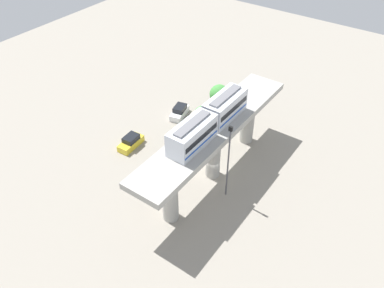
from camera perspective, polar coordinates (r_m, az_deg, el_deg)
ground_plane at (r=53.21m, az=2.97°, el=-4.40°), size 120.00×120.00×0.00m
viaduct at (r=49.18m, az=3.21°, el=0.76°), size 5.20×28.00×8.19m
train at (r=46.17m, az=2.53°, el=3.48°), size 2.64×13.55×3.24m
parked_car_yellow at (r=57.83m, az=-8.86°, el=0.28°), size 2.09×4.32×1.76m
parked_car_white at (r=63.39m, az=-1.82°, el=4.71°), size 2.75×4.51×1.76m
tree_near_viaduct at (r=61.92m, az=4.00°, el=7.18°), size 3.11×3.11×5.47m
tree_mid_lot at (r=58.57m, az=1.77°, el=4.07°), size 3.23×3.23×4.58m
signal_post at (r=46.61m, az=5.30°, el=-2.26°), size 0.44×0.28×10.79m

